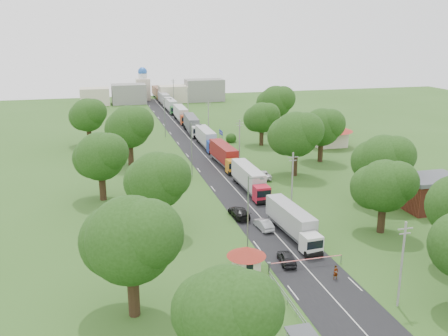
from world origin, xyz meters
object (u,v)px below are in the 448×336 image
object	(u,v)px
truck_0	(293,222)
car_lane_front	(287,258)
boom_barrier	(295,262)
car_lane_mid	(264,224)
guard_booth	(246,257)
info_sign	(221,135)
pedestrian_near	(336,273)

from	to	relation	value
truck_0	car_lane_front	world-z (taller)	truck_0
boom_barrier	car_lane_front	world-z (taller)	car_lane_front
truck_0	car_lane_mid	size ratio (longest dim) A/B	3.24
guard_booth	info_sign	xyz separation A→B (m)	(12.40, 60.00, 0.84)
car_lane_front	car_lane_mid	world-z (taller)	car_lane_front
truck_0	car_lane_front	xyz separation A→B (m)	(-3.72, -7.30, -1.31)
pedestrian_near	car_lane_front	bearing A→B (deg)	123.34
info_sign	car_lane_front	xyz separation A→B (m)	(-6.97, -58.50, -2.30)
guard_booth	car_lane_front	size ratio (longest dim) A/B	1.07
car_lane_front	pedestrian_near	distance (m)	6.26
car_lane_front	pedestrian_near	world-z (taller)	pedestrian_near
guard_booth	truck_0	world-z (taller)	truck_0
boom_barrier	car_lane_mid	distance (m)	12.01
boom_barrier	car_lane_mid	size ratio (longest dim) A/B	2.18
boom_barrier	pedestrian_near	bearing A→B (deg)	-46.19
boom_barrier	info_sign	size ratio (longest dim) A/B	2.25
car_lane_front	car_lane_mid	size ratio (longest dim) A/B	0.97
boom_barrier	truck_0	xyz separation A→B (m)	(3.31, 8.80, 1.12)
guard_booth	pedestrian_near	world-z (taller)	guard_booth
info_sign	boom_barrier	bearing A→B (deg)	-96.24
boom_barrier	guard_booth	size ratio (longest dim) A/B	2.10
guard_booth	car_lane_front	world-z (taller)	guard_booth
boom_barrier	pedestrian_near	size ratio (longest dim) A/B	5.68
guard_booth	info_sign	size ratio (longest dim) A/B	1.07
car_lane_front	boom_barrier	bearing A→B (deg)	112.11
boom_barrier	info_sign	distance (m)	60.39
info_sign	car_lane_mid	xyz separation A→B (m)	(-6.20, -48.00, -2.30)
info_sign	pedestrian_near	xyz separation A→B (m)	(-3.20, -63.50, -2.19)
guard_booth	info_sign	bearing A→B (deg)	78.32
car_lane_front	info_sign	bearing A→B (deg)	-89.92
guard_booth	car_lane_front	xyz separation A→B (m)	(5.43, 1.50, -1.46)
boom_barrier	car_lane_front	distance (m)	1.57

